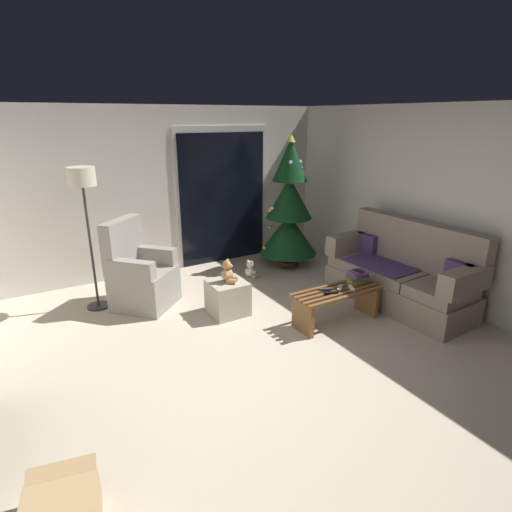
# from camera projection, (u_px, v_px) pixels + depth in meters

# --- Properties ---
(ground_plane) EXTENTS (7.00, 7.00, 0.00)m
(ground_plane) POSITION_uv_depth(u_px,v_px,m) (257.00, 362.00, 4.16)
(ground_plane) COLOR beige
(wall_back) EXTENTS (5.72, 0.12, 2.50)m
(wall_back) POSITION_uv_depth(u_px,v_px,m) (154.00, 192.00, 6.26)
(wall_back) COLOR silver
(wall_back) RESTS_ON ground
(wall_right) EXTENTS (0.12, 6.00, 2.50)m
(wall_right) POSITION_uv_depth(u_px,v_px,m) (455.00, 209.00, 5.13)
(wall_right) COLOR silver
(wall_right) RESTS_ON ground
(patio_door_frame) EXTENTS (1.60, 0.02, 2.20)m
(patio_door_frame) POSITION_uv_depth(u_px,v_px,m) (223.00, 196.00, 6.78)
(patio_door_frame) COLOR silver
(patio_door_frame) RESTS_ON ground
(patio_door_glass) EXTENTS (1.50, 0.02, 2.10)m
(patio_door_glass) POSITION_uv_depth(u_px,v_px,m) (223.00, 199.00, 6.78)
(patio_door_glass) COLOR black
(patio_door_glass) RESTS_ON ground
(couch) EXTENTS (0.88, 1.98, 1.08)m
(couch) POSITION_uv_depth(u_px,v_px,m) (401.00, 274.00, 5.35)
(couch) COLOR gray
(couch) RESTS_ON ground
(coffee_table) EXTENTS (1.10, 0.40, 0.41)m
(coffee_table) POSITION_uv_depth(u_px,v_px,m) (337.00, 301.00, 4.88)
(coffee_table) COLOR brown
(coffee_table) RESTS_ON ground
(remote_silver) EXTENTS (0.15, 0.13, 0.02)m
(remote_silver) POSITION_uv_depth(u_px,v_px,m) (340.00, 288.00, 4.87)
(remote_silver) COLOR #ADADB2
(remote_silver) RESTS_ON coffee_table
(remote_white) EXTENTS (0.11, 0.16, 0.02)m
(remote_white) POSITION_uv_depth(u_px,v_px,m) (351.00, 288.00, 4.87)
(remote_white) COLOR silver
(remote_white) RESTS_ON coffee_table
(remote_graphite) EXTENTS (0.16, 0.09, 0.02)m
(remote_graphite) POSITION_uv_depth(u_px,v_px,m) (326.00, 289.00, 4.84)
(remote_graphite) COLOR #333338
(remote_graphite) RESTS_ON coffee_table
(remote_black) EXTENTS (0.16, 0.10, 0.02)m
(remote_black) POSITION_uv_depth(u_px,v_px,m) (331.00, 293.00, 4.74)
(remote_black) COLOR black
(remote_black) RESTS_ON coffee_table
(book_stack) EXTENTS (0.29, 0.23, 0.15)m
(book_stack) POSITION_uv_depth(u_px,v_px,m) (358.00, 277.00, 5.05)
(book_stack) COLOR #B79333
(book_stack) RESTS_ON coffee_table
(cell_phone) EXTENTS (0.07, 0.15, 0.01)m
(cell_phone) POSITION_uv_depth(u_px,v_px,m) (359.00, 271.00, 5.01)
(cell_phone) COLOR black
(cell_phone) RESTS_ON book_stack
(christmas_tree) EXTENTS (0.93, 0.92, 2.09)m
(christmas_tree) POSITION_uv_depth(u_px,v_px,m) (289.00, 211.00, 6.55)
(christmas_tree) COLOR #4C1E19
(christmas_tree) RESTS_ON ground
(armchair) EXTENTS (0.97, 0.97, 1.13)m
(armchair) POSITION_uv_depth(u_px,v_px,m) (140.00, 276.00, 5.29)
(armchair) COLOR gray
(armchair) RESTS_ON ground
(floor_lamp) EXTENTS (0.32, 0.32, 1.78)m
(floor_lamp) POSITION_uv_depth(u_px,v_px,m) (83.00, 191.00, 4.88)
(floor_lamp) COLOR #2D2D30
(floor_lamp) RESTS_ON ground
(ottoman) EXTENTS (0.44, 0.44, 0.42)m
(ottoman) POSITION_uv_depth(u_px,v_px,m) (228.00, 298.00, 5.12)
(ottoman) COLOR #B2A893
(ottoman) RESTS_ON ground
(teddy_bear_honey) EXTENTS (0.22, 0.21, 0.29)m
(teddy_bear_honey) POSITION_uv_depth(u_px,v_px,m) (228.00, 273.00, 5.01)
(teddy_bear_honey) COLOR tan
(teddy_bear_honey) RESTS_ON ottoman
(teddy_bear_cream_by_tree) EXTENTS (0.21, 0.21, 0.29)m
(teddy_bear_cream_by_tree) POSITION_uv_depth(u_px,v_px,m) (250.00, 270.00, 6.28)
(teddy_bear_cream_by_tree) COLOR beige
(teddy_bear_cream_by_tree) RESTS_ON ground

